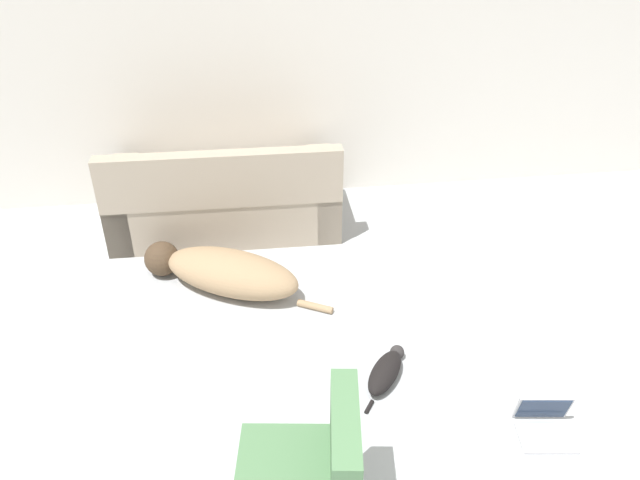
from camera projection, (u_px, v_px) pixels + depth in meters
wall_back at (336, 53)px, 5.33m from camera, size 7.04×0.06×2.59m
couch at (225, 201)px, 5.23m from camera, size 1.89×0.86×0.84m
dog at (223, 271)px, 4.57m from camera, size 1.41×0.90×0.30m
cat at (386, 371)px, 3.82m from camera, size 0.36×0.51×0.13m
laptop_open at (544, 420)px, 3.48m from camera, size 0.33×0.30×0.22m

